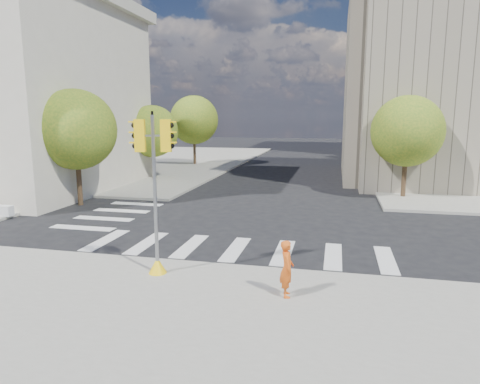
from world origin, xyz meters
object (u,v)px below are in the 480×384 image
lamp_far (385,120)px  traffic_signal (155,206)px  photographer (287,269)px  lamp_near (406,121)px

lamp_far → traffic_signal: 34.79m
lamp_far → traffic_signal: size_ratio=1.64×
traffic_signal → photographer: size_ratio=3.18×
photographer → lamp_near: bearing=-26.8°
lamp_far → traffic_signal: (-9.80, -33.30, -2.32)m
lamp_near → lamp_far: 14.00m
lamp_far → photographer: (-5.71, -34.13, -3.65)m
lamp_near → photographer: bearing=-105.8°
lamp_near → lamp_far: same height
traffic_signal → photographer: (4.09, -0.83, -1.34)m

